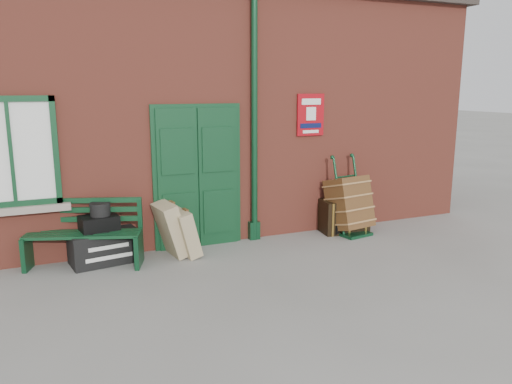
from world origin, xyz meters
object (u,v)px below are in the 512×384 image
porter_trolley (349,204)px  houdini_trunk (104,247)px  dark_trunk (343,215)px  bench (85,231)px

porter_trolley → houdini_trunk: bearing=167.8°
houdini_trunk → dark_trunk: (4.08, 0.00, 0.05)m
houdini_trunk → porter_trolley: (4.10, -0.14, 0.28)m
bench → houdini_trunk: (0.25, -0.00, -0.26)m
bench → porter_trolley: bearing=17.2°
porter_trolley → dark_trunk: 0.27m
bench → houdini_trunk: bench is taller
porter_trolley → dark_trunk: (-0.02, 0.14, -0.23)m
porter_trolley → dark_trunk: bearing=89.1°
porter_trolley → dark_trunk: porter_trolley is taller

